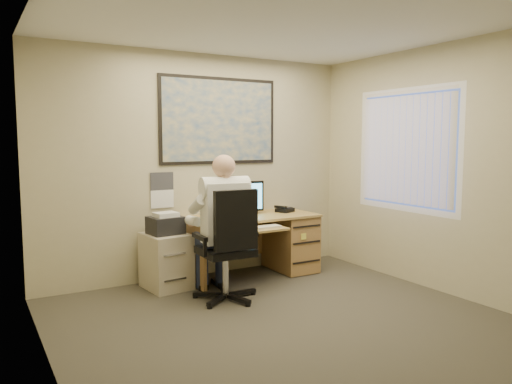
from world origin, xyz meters
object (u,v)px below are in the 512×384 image
filing_cabinet (166,256)px  office_chair (228,268)px  desk (273,237)px  person (224,228)px

filing_cabinet → office_chair: (0.40, -0.75, -0.03)m
desk → office_chair: size_ratio=1.36×
desk → filing_cabinet: bearing=179.1°
desk → office_chair: (-1.01, -0.73, -0.10)m
office_chair → person: (-0.00, 0.09, 0.42)m
filing_cabinet → office_chair: size_ratio=0.73×
desk → filing_cabinet: size_ratio=1.85×
office_chair → person: person is taller
office_chair → desk: bearing=37.5°
filing_cabinet → person: bearing=-66.0°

